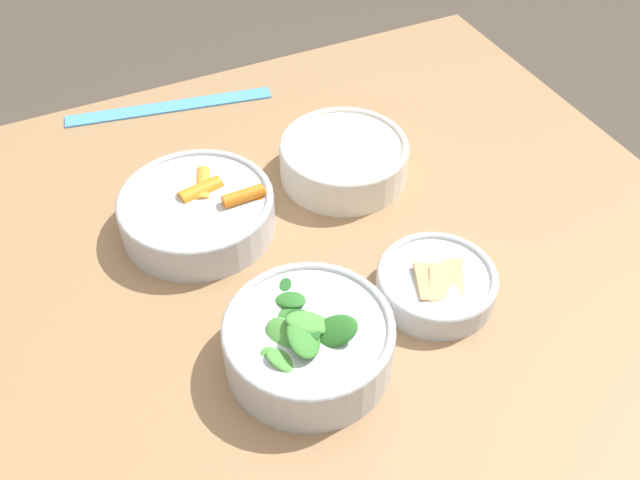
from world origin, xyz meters
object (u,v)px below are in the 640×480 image
Objects in this scene: bowl_greens at (308,340)px; bowl_beans_hotdog at (344,160)px; ruler at (170,107)px; bowl_carrots at (198,210)px; bowl_cookies at (436,283)px.

bowl_greens reaches higher than bowl_beans_hotdog.
ruler is (-0.17, 0.26, -0.02)m from bowl_beans_hotdog.
bowl_greens is 1.03× the size of bowl_beans_hotdog.
bowl_greens is 0.31m from bowl_beans_hotdog.
bowl_beans_hotdog is (0.21, 0.01, -0.00)m from bowl_carrots.
bowl_greens is 0.57× the size of ruler.
bowl_carrots is 0.31m from bowl_cookies.
bowl_beans_hotdog is 0.31m from ruler.
bowl_beans_hotdog is at bearing 56.58° from bowl_greens.
bowl_greens is 0.52m from ruler.
bowl_cookies is at bearing 6.97° from bowl_greens.
bowl_beans_hotdog is 1.25× the size of bowl_cookies.
bowl_beans_hotdog is (0.17, 0.26, -0.01)m from bowl_greens.
bowl_greens is at bearing -90.25° from ruler.
bowl_greens reaches higher than bowl_carrots.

